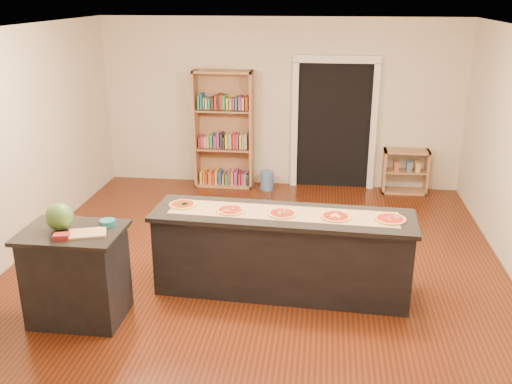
# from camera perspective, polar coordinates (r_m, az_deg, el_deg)

# --- Properties ---
(room) EXTENTS (6.00, 7.00, 2.80)m
(room) POSITION_cam_1_polar(r_m,az_deg,el_deg) (6.24, -0.23, 2.85)
(room) COLOR beige
(room) RESTS_ON ground
(doorway) EXTENTS (1.40, 0.09, 2.21)m
(doorway) POSITION_cam_1_polar(r_m,az_deg,el_deg) (9.60, 7.82, 7.40)
(doorway) COLOR black
(doorway) RESTS_ON room
(kitchen_island) EXTENTS (2.82, 0.76, 0.93)m
(kitchen_island) POSITION_cam_1_polar(r_m,az_deg,el_deg) (6.30, 2.61, -6.06)
(kitchen_island) COLOR black
(kitchen_island) RESTS_ON ground
(side_counter) EXTENTS (0.99, 0.72, 0.97)m
(side_counter) POSITION_cam_1_polar(r_m,az_deg,el_deg) (6.06, -17.49, -7.88)
(side_counter) COLOR black
(side_counter) RESTS_ON ground
(bookshelf) EXTENTS (0.98, 0.35, 1.96)m
(bookshelf) POSITION_cam_1_polar(r_m,az_deg,el_deg) (9.61, -3.25, 6.23)
(bookshelf) COLOR #A87751
(bookshelf) RESTS_ON ground
(low_shelf) EXTENTS (0.73, 0.31, 0.73)m
(low_shelf) POSITION_cam_1_polar(r_m,az_deg,el_deg) (9.74, 14.69, 2.01)
(low_shelf) COLOR #A87751
(low_shelf) RESTS_ON ground
(waste_bin) EXTENTS (0.22, 0.22, 0.32)m
(waste_bin) POSITION_cam_1_polar(r_m,az_deg,el_deg) (9.62, 1.11, 1.17)
(waste_bin) COLOR #4C6DA9
(waste_bin) RESTS_ON ground
(kraft_paper) EXTENTS (2.47, 0.56, 0.00)m
(kraft_paper) POSITION_cam_1_polar(r_m,az_deg,el_deg) (6.13, 2.70, -2.10)
(kraft_paper) COLOR tan
(kraft_paper) RESTS_ON kitchen_island
(watermelon) EXTENTS (0.27, 0.27, 0.27)m
(watermelon) POSITION_cam_1_polar(r_m,az_deg,el_deg) (5.88, -19.07, -2.34)
(watermelon) COLOR #144214
(watermelon) RESTS_ON side_counter
(cutting_board) EXTENTS (0.41, 0.33, 0.02)m
(cutting_board) POSITION_cam_1_polar(r_m,az_deg,el_deg) (5.72, -16.51, -3.99)
(cutting_board) COLOR tan
(cutting_board) RESTS_ON side_counter
(package_red) EXTENTS (0.17, 0.14, 0.05)m
(package_red) POSITION_cam_1_polar(r_m,az_deg,el_deg) (5.69, -18.87, -4.24)
(package_red) COLOR maroon
(package_red) RESTS_ON side_counter
(package_teal) EXTENTS (0.16, 0.16, 0.06)m
(package_teal) POSITION_cam_1_polar(r_m,az_deg,el_deg) (5.87, -14.63, -3.00)
(package_teal) COLOR #195966
(package_teal) RESTS_ON side_counter
(pizza_a) EXTENTS (0.30, 0.30, 0.02)m
(pizza_a) POSITION_cam_1_polar(r_m,az_deg,el_deg) (6.38, -7.36, -1.24)
(pizza_a) COLOR #DCA954
(pizza_a) RESTS_ON kitchen_island
(pizza_b) EXTENTS (0.30, 0.30, 0.02)m
(pizza_b) POSITION_cam_1_polar(r_m,az_deg,el_deg) (6.17, -2.56, -1.83)
(pizza_b) COLOR #DCA954
(pizza_b) RESTS_ON kitchen_island
(pizza_c) EXTENTS (0.29, 0.29, 0.02)m
(pizza_c) POSITION_cam_1_polar(r_m,az_deg,el_deg) (6.08, 2.64, -2.16)
(pizza_c) COLOR #DCA954
(pizza_c) RESTS_ON kitchen_island
(pizza_d) EXTENTS (0.31, 0.31, 0.02)m
(pizza_d) POSITION_cam_1_polar(r_m,az_deg,el_deg) (6.06, 7.96, -2.43)
(pizza_d) COLOR #DCA954
(pizza_d) RESTS_ON kitchen_island
(pizza_e) EXTENTS (0.33, 0.33, 0.02)m
(pizza_e) POSITION_cam_1_polar(r_m,az_deg,el_deg) (6.10, 13.27, -2.64)
(pizza_e) COLOR #DCA954
(pizza_e) RESTS_ON kitchen_island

